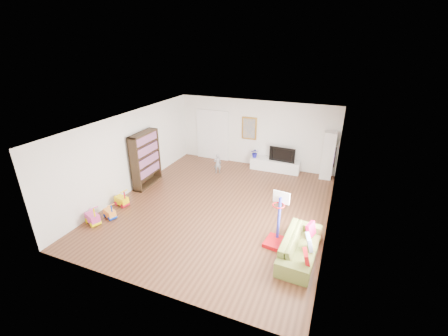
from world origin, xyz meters
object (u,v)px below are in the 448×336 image
at_px(basketball_hoop, 277,220).
at_px(sofa, 300,246).
at_px(bookshelf, 146,159).
at_px(media_console, 275,165).

bearing_deg(basketball_hoop, sofa, -12.27).
relative_size(bookshelf, basketball_hoop, 1.36).
xyz_separation_m(bookshelf, basketball_hoop, (5.09, -1.67, -0.26)).
xyz_separation_m(media_console, basketball_hoop, (1.12, -4.67, 0.49)).
distance_m(sofa, basketball_hoop, 0.82).
relative_size(media_console, bookshelf, 1.00).
bearing_deg(basketball_hoop, media_console, 110.80).
bearing_deg(bookshelf, media_console, 35.29).
bearing_deg(sofa, media_console, 22.64).
height_order(media_console, bookshelf, bookshelf).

